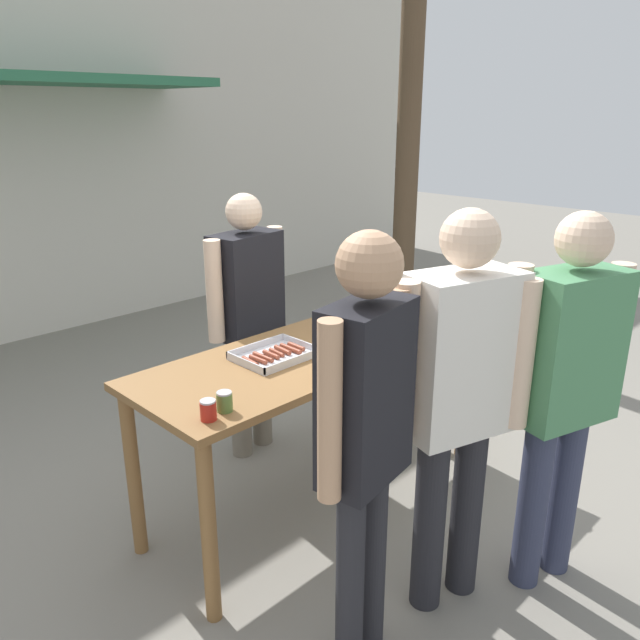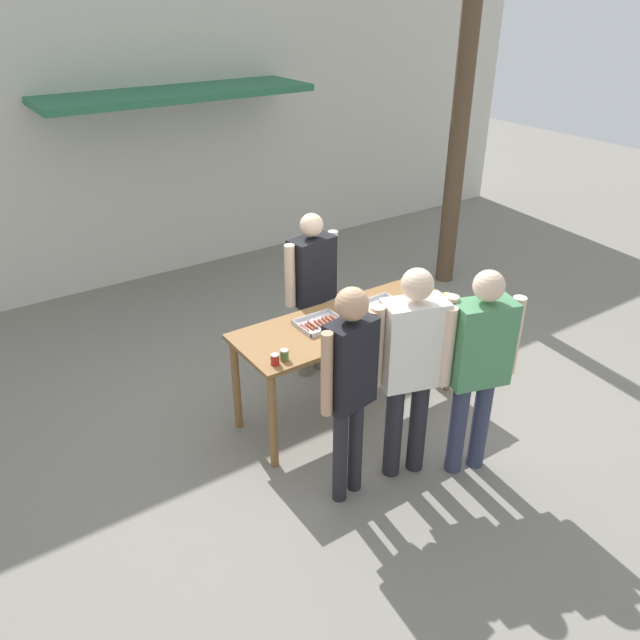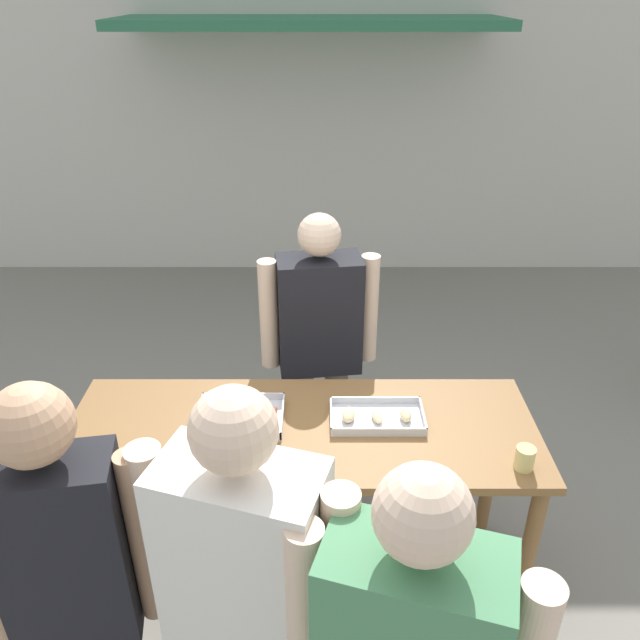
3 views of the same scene
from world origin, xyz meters
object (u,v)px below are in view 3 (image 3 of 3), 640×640
beer_cup (525,458)px  person_customer_waiting_in_line (247,593)px  person_server_behind_table (320,336)px  food_tray_buns (376,417)px  person_customer_holding_hotdog (73,576)px  food_tray_sausages (241,417)px  condiment_jar_ketchup (99,457)px  condiment_jar_mustard (74,460)px

beer_cup → person_customer_waiting_in_line: size_ratio=0.06×
beer_cup → person_server_behind_table: size_ratio=0.06×
food_tray_buns → person_customer_holding_hotdog: size_ratio=0.24×
food_tray_sausages → person_customer_waiting_in_line: bearing=-82.1°
food_tray_sausages → food_tray_buns: food_tray_buns is taller
person_server_behind_table → beer_cup: bearing=-57.0°
beer_cup → person_server_behind_table: (-0.83, 0.98, 0.01)m
beer_cup → food_tray_sausages: bearing=165.0°
condiment_jar_ketchup → person_customer_holding_hotdog: person_customer_holding_hotdog is taller
condiment_jar_mustard → person_customer_waiting_in_line: (0.78, -0.68, 0.08)m
condiment_jar_mustard → food_tray_sausages: bearing=26.9°
condiment_jar_ketchup → person_customer_waiting_in_line: 0.98m
beer_cup → person_customer_waiting_in_line: (-1.05, -0.69, 0.08)m
food_tray_sausages → person_customer_waiting_in_line: size_ratio=0.22×
food_tray_buns → condiment_jar_mustard: condiment_jar_mustard is taller
food_tray_buns → condiment_jar_ketchup: 1.19m
condiment_jar_mustard → beer_cup: beer_cup is taller
person_server_behind_table → condiment_jar_ketchup: bearing=-140.2°
condiment_jar_mustard → beer_cup: (1.83, 0.01, 0.01)m
food_tray_sausages → food_tray_buns: 0.61m
food_tray_buns → beer_cup: size_ratio=4.20×
food_tray_sausages → beer_cup: size_ratio=3.86×
condiment_jar_mustard → person_server_behind_table: size_ratio=0.05×
condiment_jar_ketchup → person_server_behind_table: size_ratio=0.05×
condiment_jar_mustard → person_server_behind_table: person_server_behind_table is taller
condiment_jar_ketchup → beer_cup: bearing=-0.4°
beer_cup → person_customer_holding_hotdog: (-1.59, -0.65, 0.09)m
food_tray_buns → person_server_behind_table: person_server_behind_table is taller
person_server_behind_table → person_customer_holding_hotdog: 1.79m
condiment_jar_mustard → condiment_jar_ketchup: size_ratio=1.00×
food_tray_sausages → person_customer_waiting_in_line: (0.14, -1.01, 0.11)m
condiment_jar_ketchup → person_customer_waiting_in_line: bearing=-45.8°
condiment_jar_mustard → person_server_behind_table: 1.40m
condiment_jar_ketchup → beer_cup: beer_cup is taller
food_tray_buns → condiment_jar_ketchup: bearing=-165.2°
condiment_jar_mustard → person_customer_holding_hotdog: bearing=-69.5°
food_tray_buns → beer_cup: beer_cup is taller
beer_cup → person_customer_holding_hotdog: size_ratio=0.06×
food_tray_sausages → person_customer_holding_hotdog: (-0.40, -0.96, 0.13)m
condiment_jar_mustard → condiment_jar_ketchup: bearing=9.9°
food_tray_sausages → person_server_behind_table: (0.36, 0.66, 0.05)m
food_tray_sausages → beer_cup: (1.19, -0.32, 0.04)m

